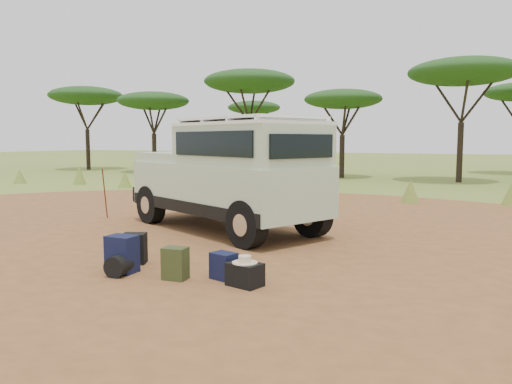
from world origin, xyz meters
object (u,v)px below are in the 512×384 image
at_px(walking_staff, 105,194).
at_px(backpack_olive, 175,264).
at_px(safari_vehicle, 230,177).
at_px(backpack_black, 134,249).
at_px(backpack_navy, 122,254).
at_px(duffel_navy, 224,266).
at_px(hard_case, 245,275).

height_order(walking_staff, backpack_olive, walking_staff).
bearing_deg(safari_vehicle, backpack_olive, -48.36).
height_order(backpack_black, backpack_navy, backpack_navy).
height_order(walking_staff, duffel_navy, walking_staff).
bearing_deg(safari_vehicle, hard_case, -34.16).
height_order(backpack_navy, duffel_navy, backpack_navy).
distance_m(walking_staff, hard_case, 7.19).
bearing_deg(backpack_olive, backpack_black, 150.50).
relative_size(walking_staff, hard_case, 2.88).
xyz_separation_m(backpack_navy, backpack_olive, (0.98, 0.02, -0.05)).
xyz_separation_m(safari_vehicle, backpack_navy, (0.19, -3.95, -0.94)).
height_order(backpack_black, duffel_navy, backpack_black).
xyz_separation_m(backpack_navy, duffel_navy, (1.63, 0.34, -0.09)).
relative_size(walking_staff, backpack_navy, 2.33).
relative_size(backpack_olive, duffel_navy, 1.20).
distance_m(walking_staff, duffel_navy, 6.72).
bearing_deg(backpack_black, backpack_olive, -47.52).
distance_m(backpack_navy, hard_case, 2.08).
relative_size(walking_staff, backpack_olive, 2.81).
bearing_deg(duffel_navy, walking_staff, 162.38).
relative_size(backpack_navy, backpack_olive, 1.21).
bearing_deg(duffel_navy, backpack_navy, -152.20).
bearing_deg(backpack_black, duffel_navy, -29.89).
distance_m(safari_vehicle, hard_case, 4.54).
height_order(safari_vehicle, duffel_navy, safari_vehicle).
distance_m(safari_vehicle, backpack_black, 3.55).
bearing_deg(walking_staff, backpack_navy, -71.12).
height_order(duffel_navy, hard_case, duffel_navy).
xyz_separation_m(backpack_black, backpack_olive, (1.17, -0.52, -0.02)).
bearing_deg(hard_case, walking_staff, 161.45).
bearing_deg(walking_staff, backpack_black, -68.44).
xyz_separation_m(safari_vehicle, duffel_navy, (1.82, -3.61, -1.03)).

